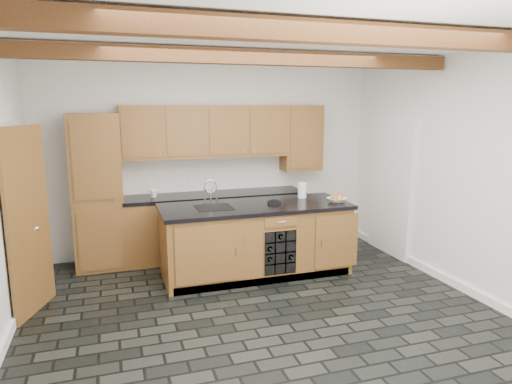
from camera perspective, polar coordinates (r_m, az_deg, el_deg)
ground at (r=4.97m, az=1.26°, el=-15.50°), size 5.00×5.00×0.00m
room_shell at (r=4.98m, az=-1.60°, el=3.01°), size 5.01×5.00×5.00m
back_cabinetry at (r=6.65m, az=-8.12°, el=0.12°), size 3.65×0.62×2.20m
island at (r=6.03m, az=0.02°, el=-5.94°), size 2.48×0.96×0.93m
faucet at (r=5.80m, az=-5.36°, el=-1.54°), size 0.45×0.40×0.34m
kitchen_scale at (r=5.98m, az=2.30°, el=-1.24°), size 0.17×0.11×0.05m
fruit_bowl at (r=6.16m, az=10.05°, el=-0.98°), size 0.28×0.28×0.06m
fruit_cluster at (r=6.16m, az=10.06°, el=-0.69°), size 0.16×0.17×0.07m
paper_towel at (r=6.36m, az=5.80°, el=0.21°), size 0.12×0.12×0.21m
mug at (r=6.54m, az=-12.66°, el=-0.20°), size 0.14×0.14×0.10m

